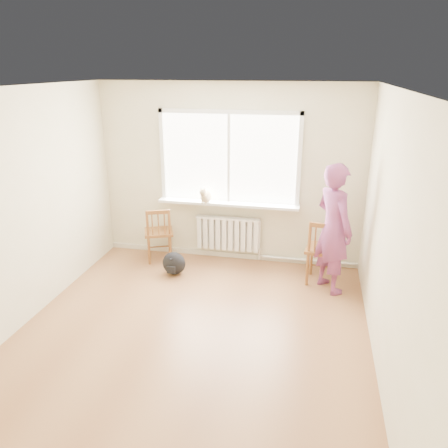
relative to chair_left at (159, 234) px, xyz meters
The scene contains 13 objects.
floor 2.20m from the chair_left, 61.18° to the right, with size 4.50×4.50×0.00m, color #95643D.
ceiling 3.12m from the chair_left, 61.18° to the right, with size 4.50×4.50×0.00m, color white.
back_wall 1.43m from the chair_left, 19.15° to the left, with size 4.00×0.01×2.70m, color beige.
window 1.64m from the chair_left, 17.91° to the left, with size 2.12×0.05×1.42m.
windowsill 1.18m from the chair_left, 13.57° to the left, with size 2.15×0.22×0.04m, color white.
radiator 1.07m from the chair_left, 14.53° to the left, with size 1.00×0.12×0.55m.
heating_pipe 2.34m from the chair_left, ahead, with size 0.04×0.04×1.40m, color silver.
baseboard 1.17m from the chair_left, 18.40° to the left, with size 4.00×0.03×0.08m, color beige.
chair_left is the anchor object (origin of this frame).
chair_right 2.50m from the chair_left, ahead, with size 0.52×0.50×0.94m.
person 2.66m from the chair_left, ahead, with size 0.64×0.42×1.76m, color #BD3F4D.
cat 0.96m from the chair_left, 13.03° to the left, with size 0.20×0.39×0.26m.
backpack 0.62m from the chair_left, 48.21° to the right, with size 0.34×0.26×0.34m, color black.
Camera 1 is at (1.25, -4.06, 2.90)m, focal length 35.00 mm.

